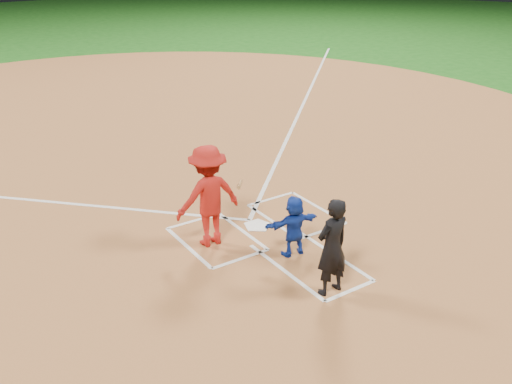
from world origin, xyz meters
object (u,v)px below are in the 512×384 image
catcher (294,226)px  umpire (332,247)px  home_plate (257,226)px  batter_at_plate (208,196)px

catcher → umpire: umpire is taller
home_plate → catcher: (-0.06, -1.29, 0.57)m
catcher → batter_at_plate: size_ratio=0.59×
umpire → batter_at_plate: size_ratio=0.86×
home_plate → batter_at_plate: batter_at_plate is taller
home_plate → batter_at_plate: 1.51m
home_plate → umpire: umpire is taller
home_plate → catcher: 1.41m
catcher → umpire: bearing=86.3°
umpire → batter_at_plate: batter_at_plate is taller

